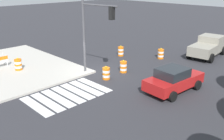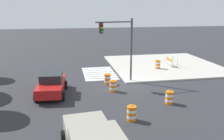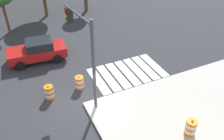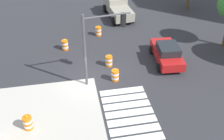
# 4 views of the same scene
# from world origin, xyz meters

# --- Properties ---
(ground_plane) EXTENTS (120.00, 120.00, 0.00)m
(ground_plane) POSITION_xyz_m (0.00, 0.00, 0.00)
(ground_plane) COLOR #2D2D33
(crosswalk_stripes) EXTENTS (5.10, 3.20, 0.02)m
(crosswalk_stripes) POSITION_xyz_m (4.00, 1.80, 0.01)
(crosswalk_stripes) COLOR silver
(crosswalk_stripes) RESTS_ON ground
(sports_car) EXTENTS (4.43, 2.40, 1.63)m
(sports_car) POSITION_xyz_m (-1.37, 6.24, 0.81)
(sports_car) COLOR red
(sports_car) RESTS_ON ground
(pickup_truck) EXTENTS (5.31, 2.73, 1.92)m
(pickup_truck) POSITION_xyz_m (-10.96, 4.09, 0.97)
(pickup_truck) COLOR gray
(pickup_truck) RESTS_ON ground
(traffic_barrel_near_corner) EXTENTS (0.56, 0.56, 1.02)m
(traffic_barrel_near_corner) POSITION_xyz_m (-6.91, 1.38, 0.45)
(traffic_barrel_near_corner) COLOR orange
(traffic_barrel_near_corner) RESTS_ON ground
(traffic_barrel_crosswalk_end) EXTENTS (0.56, 0.56, 1.02)m
(traffic_barrel_crosswalk_end) POSITION_xyz_m (-1.65, 1.46, 0.45)
(traffic_barrel_crosswalk_end) COLOR orange
(traffic_barrel_crosswalk_end) RESTS_ON ground
(traffic_barrel_median_near) EXTENTS (0.56, 0.56, 1.02)m
(traffic_barrel_median_near) POSITION_xyz_m (-4.89, -1.90, 0.45)
(traffic_barrel_median_near) COLOR orange
(traffic_barrel_median_near) RESTS_ON ground
(traffic_barrel_median_far) EXTENTS (0.56, 0.56, 1.02)m
(traffic_barrel_median_far) POSITION_xyz_m (0.35, 1.57, 0.45)
(traffic_barrel_median_far) COLOR orange
(traffic_barrel_median_far) RESTS_ON ground
(traffic_barrel_on_sidewalk) EXTENTS (0.56, 0.56, 1.02)m
(traffic_barrel_on_sidewalk) POSITION_xyz_m (4.27, -4.57, 0.60)
(traffic_barrel_on_sidewalk) COLOR orange
(traffic_barrel_on_sidewalk) RESTS_ON sidewalk_corner
(traffic_light_pole) EXTENTS (0.70, 3.27, 5.50)m
(traffic_light_pole) POSITION_xyz_m (0.45, 0.53, 3.91)
(traffic_light_pole) COLOR #4C4C51
(traffic_light_pole) RESTS_ON sidewalk_corner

